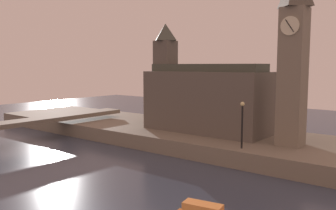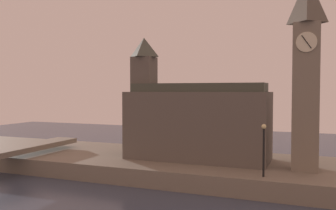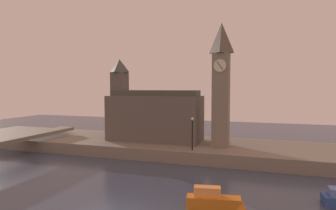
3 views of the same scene
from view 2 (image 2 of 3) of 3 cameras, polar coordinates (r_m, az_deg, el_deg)
far_embankment at (r=33.53m, az=11.29°, el=-10.10°), size 70.00×12.00×1.50m
clock_tower at (r=31.07m, az=20.91°, el=5.18°), size 2.24×2.29×15.54m
parliament_hall at (r=34.15m, az=3.81°, el=-2.39°), size 13.18×5.23×11.60m
streetlamp at (r=27.94m, az=14.81°, el=-5.95°), size 0.36×0.36×3.94m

